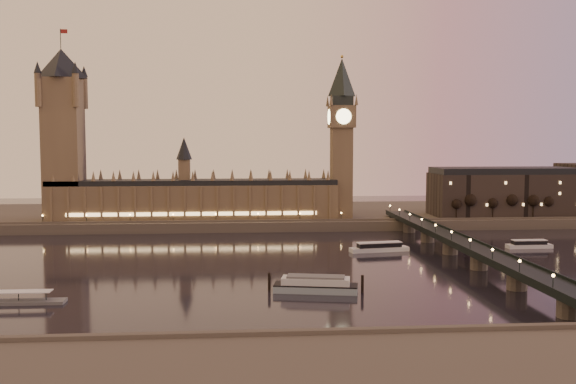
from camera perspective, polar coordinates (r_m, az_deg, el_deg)
The scene contains 17 objects.
ground at distance 292.24m, azimuth -2.00°, elevation -6.44°, with size 700.00×700.00×0.00m, color black.
far_embankment at distance 456.62m, azimuth 0.87°, elevation -2.05°, with size 560.00×130.00×6.00m, color #423D35.
palace_of_westminster at distance 409.95m, azimuth -8.36°, elevation -0.24°, with size 180.00×26.62×52.00m.
victoria_tower at distance 421.70m, azimuth -19.37°, elevation 5.68°, with size 31.68×31.68×118.00m.
big_ben at distance 412.98m, azimuth 4.78°, elevation 5.70°, with size 17.68×17.68×104.00m.
westminster_bridge at distance 308.94m, azimuth 15.29°, elevation -4.96°, with size 13.20×260.00×15.30m.
city_block at distance 467.29m, azimuth 21.86°, elevation 0.14°, with size 155.00×45.00×34.00m.
bare_tree_0 at distance 420.33m, azimuth 14.51°, elevation -0.94°, with size 6.84×6.84×13.90m.
bare_tree_1 at distance 424.70m, azimuth 16.15°, elevation -0.92°, with size 6.84×6.84×13.90m.
bare_tree_2 at distance 429.41m, azimuth 17.77°, elevation -0.90°, with size 6.84×6.84×13.90m.
bare_tree_3 at distance 434.46m, azimuth 19.35°, elevation -0.88°, with size 6.84×6.84×13.90m.
bare_tree_4 at distance 439.83m, azimuth 20.89°, elevation -0.86°, with size 6.84×6.84×13.90m.
bare_tree_5 at distance 445.51m, azimuth 22.39°, elevation -0.84°, with size 6.84×6.84×13.90m.
cruise_boat_a at distance 327.87m, azimuth 8.11°, elevation -4.89°, with size 30.84×11.30×4.83m.
cruise_boat_b at distance 357.75m, azimuth 20.64°, elevation -4.38°, with size 23.68×6.22×4.36m.
moored_barge at distance 239.46m, azimuth 2.48°, elevation -8.23°, with size 35.03×14.57×6.54m.
pontoon_pier at distance 242.99m, azimuth -23.71°, elevation -8.83°, with size 38.73×6.45×10.33m.
Camera 1 is at (-12.21, -286.57, 55.95)m, focal length 40.00 mm.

